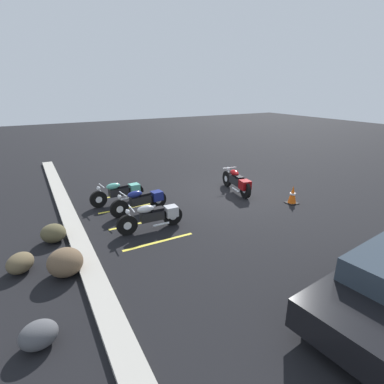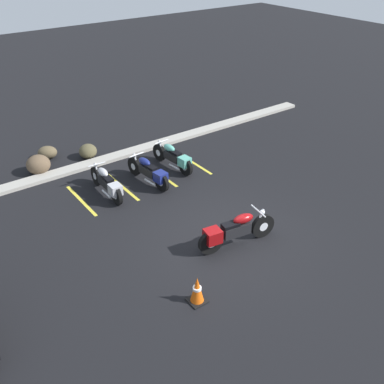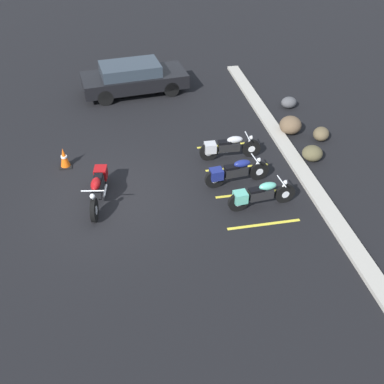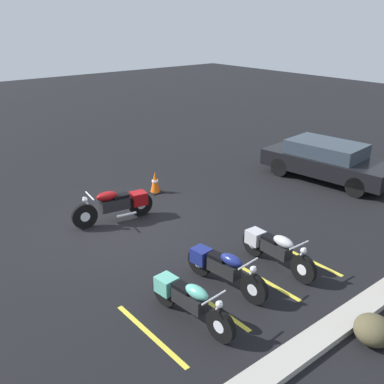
# 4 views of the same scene
# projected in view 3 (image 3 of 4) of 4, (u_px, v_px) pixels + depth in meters

# --- Properties ---
(ground) EXTENTS (60.00, 60.00, 0.00)m
(ground) POSITION_uv_depth(u_px,v_px,m) (112.00, 199.00, 13.35)
(ground) COLOR black
(motorcycle_maroon_featured) EXTENTS (2.26, 0.74, 0.89)m
(motorcycle_maroon_featured) POSITION_uv_depth(u_px,v_px,m) (98.00, 187.00, 13.06)
(motorcycle_maroon_featured) COLOR black
(motorcycle_maroon_featured) RESTS_ON ground
(parked_bike_0) EXTENTS (0.58, 2.07, 0.82)m
(parked_bike_0) POSITION_uv_depth(u_px,v_px,m) (227.00, 147.00, 14.85)
(parked_bike_0) COLOR black
(parked_bike_0) RESTS_ON ground
(parked_bike_1) EXTENTS (0.60, 2.08, 0.82)m
(parked_bike_1) POSITION_uv_depth(u_px,v_px,m) (234.00, 172.00, 13.71)
(parked_bike_1) COLOR black
(parked_bike_1) RESTS_ON ground
(parked_bike_2) EXTENTS (0.58, 2.05, 0.81)m
(parked_bike_2) POSITION_uv_depth(u_px,v_px,m) (259.00, 195.00, 12.82)
(parked_bike_2) COLOR black
(parked_bike_2) RESTS_ON ground
(car_black) EXTENTS (2.27, 4.48, 1.29)m
(car_black) POSITION_uv_depth(u_px,v_px,m) (133.00, 77.00, 18.75)
(car_black) COLOR black
(car_black) RESTS_ON ground
(concrete_curb) EXTENTS (18.00, 0.50, 0.12)m
(concrete_curb) POSITION_uv_depth(u_px,v_px,m) (305.00, 176.00, 14.21)
(concrete_curb) COLOR #A8A399
(concrete_curb) RESTS_ON ground
(landscape_rock_0) EXTENTS (0.85, 0.87, 0.52)m
(landscape_rock_0) POSITION_uv_depth(u_px,v_px,m) (312.00, 153.00, 14.88)
(landscape_rock_0) COLOR brown
(landscape_rock_0) RESTS_ON ground
(landscape_rock_1) EXTENTS (0.61, 0.69, 0.44)m
(landscape_rock_1) POSITION_uv_depth(u_px,v_px,m) (289.00, 102.00, 17.93)
(landscape_rock_1) COLOR #47484B
(landscape_rock_1) RESTS_ON ground
(landscape_rock_2) EXTENTS (0.90, 0.90, 0.65)m
(landscape_rock_2) POSITION_uv_depth(u_px,v_px,m) (290.00, 125.00, 16.26)
(landscape_rock_2) COLOR brown
(landscape_rock_2) RESTS_ON ground
(landscape_rock_3) EXTENTS (0.87, 0.83, 0.46)m
(landscape_rock_3) POSITION_uv_depth(u_px,v_px,m) (321.00, 134.00, 15.95)
(landscape_rock_3) COLOR brown
(landscape_rock_3) RESTS_ON ground
(traffic_cone) EXTENTS (0.40, 0.40, 0.69)m
(traffic_cone) POSITION_uv_depth(u_px,v_px,m) (64.00, 158.00, 14.54)
(traffic_cone) COLOR black
(traffic_cone) RESTS_ON ground
(stall_line_0) EXTENTS (0.10, 2.10, 0.00)m
(stall_line_0) POSITION_uv_depth(u_px,v_px,m) (226.00, 145.00, 15.79)
(stall_line_0) COLOR gold
(stall_line_0) RESTS_ON ground
(stall_line_1) EXTENTS (0.10, 2.10, 0.00)m
(stall_line_1) POSITION_uv_depth(u_px,v_px,m) (237.00, 167.00, 14.68)
(stall_line_1) COLOR gold
(stall_line_1) RESTS_ON ground
(stall_line_2) EXTENTS (0.10, 2.10, 0.00)m
(stall_line_2) POSITION_uv_depth(u_px,v_px,m) (249.00, 194.00, 13.57)
(stall_line_2) COLOR gold
(stall_line_2) RESTS_ON ground
(stall_line_3) EXTENTS (0.10, 2.10, 0.00)m
(stall_line_3) POSITION_uv_depth(u_px,v_px,m) (264.00, 224.00, 12.46)
(stall_line_3) COLOR gold
(stall_line_3) RESTS_ON ground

